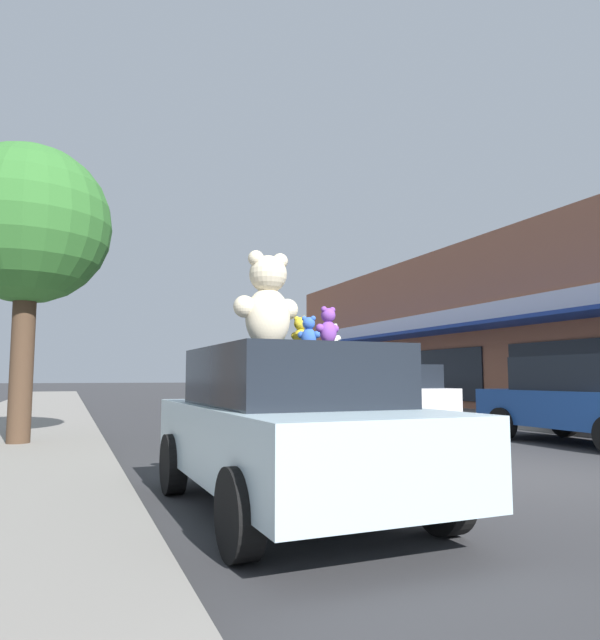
{
  "coord_description": "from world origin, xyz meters",
  "views": [
    {
      "loc": [
        -5.5,
        -5.93,
        1.29
      ],
      "look_at": [
        -2.27,
        2.02,
        2.15
      ],
      "focal_mm": 32.0,
      "sensor_mm": 36.0,
      "label": 1
    }
  ],
  "objects_px": {
    "parked_car_far_center": "(584,399)",
    "parked_car_far_right": "(394,390)",
    "teddy_bear_yellow": "(301,333)",
    "teddy_bear_green": "(282,341)",
    "teddy_bear_giant": "(268,302)",
    "plush_art_car": "(288,425)",
    "teddy_bear_blue": "(309,333)",
    "teddy_bear_purple": "(328,326)",
    "teddy_bear_white": "(332,336)",
    "street_tree": "(28,226)"
  },
  "relations": [
    {
      "from": "parked_car_far_center",
      "to": "street_tree",
      "type": "relative_size",
      "value": 0.77
    },
    {
      "from": "teddy_bear_blue",
      "to": "parked_car_far_right",
      "type": "height_order",
      "value": "teddy_bear_blue"
    },
    {
      "from": "teddy_bear_yellow",
      "to": "street_tree",
      "type": "relative_size",
      "value": 0.07
    },
    {
      "from": "teddy_bear_green",
      "to": "street_tree",
      "type": "xyz_separation_m",
      "value": [
        -2.95,
        5.5,
        2.37
      ]
    },
    {
      "from": "street_tree",
      "to": "parked_car_far_center",
      "type": "bearing_deg",
      "value": -17.5
    },
    {
      "from": "teddy_bear_purple",
      "to": "parked_car_far_center",
      "type": "relative_size",
      "value": 0.08
    },
    {
      "from": "teddy_bear_giant",
      "to": "teddy_bear_green",
      "type": "distance_m",
      "value": 0.59
    },
    {
      "from": "plush_art_car",
      "to": "parked_car_far_center",
      "type": "bearing_deg",
      "value": 21.34
    },
    {
      "from": "teddy_bear_giant",
      "to": "teddy_bear_white",
      "type": "distance_m",
      "value": 0.76
    },
    {
      "from": "teddy_bear_giant",
      "to": "teddy_bear_yellow",
      "type": "relative_size",
      "value": 2.81
    },
    {
      "from": "teddy_bear_white",
      "to": "parked_car_far_center",
      "type": "xyz_separation_m",
      "value": [
        6.75,
        2.92,
        -0.83
      ]
    },
    {
      "from": "teddy_bear_white",
      "to": "teddy_bear_purple",
      "type": "relative_size",
      "value": 0.77
    },
    {
      "from": "teddy_bear_yellow",
      "to": "parked_car_far_right",
      "type": "relative_size",
      "value": 0.09
    },
    {
      "from": "teddy_bear_white",
      "to": "teddy_bear_green",
      "type": "bearing_deg",
      "value": -43.49
    },
    {
      "from": "teddy_bear_white",
      "to": "parked_car_far_center",
      "type": "relative_size",
      "value": 0.06
    },
    {
      "from": "teddy_bear_green",
      "to": "parked_car_far_center",
      "type": "bearing_deg",
      "value": -121.98
    },
    {
      "from": "parked_car_far_right",
      "to": "street_tree",
      "type": "height_order",
      "value": "street_tree"
    },
    {
      "from": "teddy_bear_blue",
      "to": "teddy_bear_giant",
      "type": "bearing_deg",
      "value": 11.89
    },
    {
      "from": "teddy_bear_purple",
      "to": "teddy_bear_green",
      "type": "bearing_deg",
      "value": -104.27
    },
    {
      "from": "teddy_bear_blue",
      "to": "street_tree",
      "type": "relative_size",
      "value": 0.06
    },
    {
      "from": "plush_art_car",
      "to": "teddy_bear_blue",
      "type": "relative_size",
      "value": 12.36
    },
    {
      "from": "teddy_bear_giant",
      "to": "parked_car_far_right",
      "type": "xyz_separation_m",
      "value": [
        7.37,
        9.65,
        -1.18
      ]
    },
    {
      "from": "teddy_bear_yellow",
      "to": "plush_art_car",
      "type": "bearing_deg",
      "value": 112.33
    },
    {
      "from": "parked_car_far_center",
      "to": "plush_art_car",
      "type": "bearing_deg",
      "value": -157.85
    },
    {
      "from": "plush_art_car",
      "to": "parked_car_far_center",
      "type": "height_order",
      "value": "parked_car_far_center"
    },
    {
      "from": "teddy_bear_green",
      "to": "parked_car_far_right",
      "type": "relative_size",
      "value": 0.05
    },
    {
      "from": "teddy_bear_blue",
      "to": "parked_car_far_right",
      "type": "bearing_deg",
      "value": -88.15
    },
    {
      "from": "parked_car_far_center",
      "to": "teddy_bear_yellow",
      "type": "bearing_deg",
      "value": -159.42
    },
    {
      "from": "plush_art_car",
      "to": "teddy_bear_yellow",
      "type": "bearing_deg",
      "value": 50.43
    },
    {
      "from": "teddy_bear_blue",
      "to": "parked_car_far_right",
      "type": "xyz_separation_m",
      "value": [
        6.99,
        9.83,
        -0.86
      ]
    },
    {
      "from": "parked_car_far_center",
      "to": "teddy_bear_giant",
      "type": "bearing_deg",
      "value": -159.9
    },
    {
      "from": "teddy_bear_giant",
      "to": "teddy_bear_purple",
      "type": "distance_m",
      "value": 1.02
    },
    {
      "from": "parked_car_far_center",
      "to": "parked_car_far_right",
      "type": "xyz_separation_m",
      "value": [
        0.0,
        6.95,
        0.01
      ]
    },
    {
      "from": "teddy_bear_white",
      "to": "parked_car_far_center",
      "type": "height_order",
      "value": "teddy_bear_white"
    },
    {
      "from": "parked_car_far_center",
      "to": "parked_car_far_right",
      "type": "relative_size",
      "value": 1.0
    },
    {
      "from": "teddy_bear_yellow",
      "to": "teddy_bear_blue",
      "type": "bearing_deg",
      "value": 147.58
    },
    {
      "from": "teddy_bear_yellow",
      "to": "parked_car_far_right",
      "type": "xyz_separation_m",
      "value": [
        6.97,
        9.57,
        -0.87
      ]
    },
    {
      "from": "plush_art_car",
      "to": "parked_car_far_center",
      "type": "relative_size",
      "value": 0.98
    },
    {
      "from": "teddy_bear_giant",
      "to": "teddy_bear_blue",
      "type": "distance_m",
      "value": 0.53
    },
    {
      "from": "plush_art_car",
      "to": "teddy_bear_white",
      "type": "distance_m",
      "value": 1.01
    },
    {
      "from": "teddy_bear_blue",
      "to": "teddy_bear_purple",
      "type": "xyz_separation_m",
      "value": [
        -0.13,
        -0.76,
        0.0
      ]
    },
    {
      "from": "parked_car_far_center",
      "to": "parked_car_far_right",
      "type": "height_order",
      "value": "parked_car_far_center"
    },
    {
      "from": "teddy_bear_purple",
      "to": "parked_car_far_center",
      "type": "bearing_deg",
      "value": -165.43
    },
    {
      "from": "street_tree",
      "to": "teddy_bear_giant",
      "type": "bearing_deg",
      "value": -65.6
    },
    {
      "from": "teddy_bear_giant",
      "to": "parked_car_far_right",
      "type": "distance_m",
      "value": 12.2
    },
    {
      "from": "teddy_bear_yellow",
      "to": "teddy_bear_green",
      "type": "bearing_deg",
      "value": -7.49
    },
    {
      "from": "teddy_bear_blue",
      "to": "plush_art_car",
      "type": "bearing_deg",
      "value": 52.2
    },
    {
      "from": "teddy_bear_white",
      "to": "teddy_bear_purple",
      "type": "xyz_separation_m",
      "value": [
        -0.38,
        -0.71,
        0.04
      ]
    },
    {
      "from": "plush_art_car",
      "to": "teddy_bear_white",
      "type": "bearing_deg",
      "value": 2.11
    },
    {
      "from": "teddy_bear_yellow",
      "to": "teddy_bear_purple",
      "type": "height_order",
      "value": "teddy_bear_yellow"
    }
  ]
}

